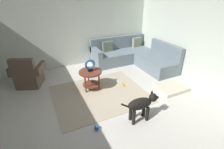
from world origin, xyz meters
The scene contains 12 objects.
ground_plane centered at (0.00, 0.00, -0.05)m, with size 6.00×6.00×0.10m, color silver.
wall_back centered at (0.00, 2.94, 1.35)m, with size 6.00×0.12×2.70m, color silver.
wall_right centered at (2.94, 0.00, 1.35)m, with size 0.12×6.00×2.70m, color silver.
area_rug centered at (0.15, 0.70, 0.01)m, with size 2.30×1.90×0.01m, color #BCAD93.
sectional_couch centered at (1.99, 2.02, 0.29)m, with size 2.20×2.25×0.88m.
armchair centered at (-1.45, 1.96, 0.32)m, with size 0.96×0.85×0.88m.
side_table centered at (0.04, 1.03, 0.42)m, with size 0.60×0.60×0.54m.
torus_sculpture centered at (0.04, 1.03, 0.71)m, with size 0.28×0.08×0.33m.
dog_bed_mat centered at (1.98, 0.08, 0.04)m, with size 0.80×0.60×0.09m, color beige.
dog centered at (0.56, -0.54, 0.38)m, with size 0.85×0.25×0.63m.
dog_toy_ball centered at (-0.36, -0.42, 0.05)m, with size 0.10×0.10×0.10m, color blue.
dog_toy_rope centered at (0.91, 0.82, 0.03)m, with size 0.05×0.05×0.15m, color orange.
Camera 1 is at (-1.13, -2.70, 2.40)m, focal length 26.64 mm.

